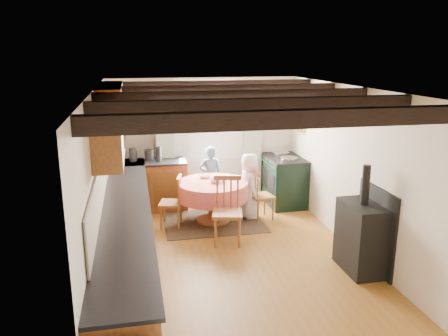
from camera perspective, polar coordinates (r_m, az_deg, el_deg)
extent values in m
cube|color=#956021|center=(6.49, 1.45, -11.65)|extent=(3.60, 5.50, 0.00)
cube|color=white|center=(5.84, 1.60, 9.96)|extent=(3.60, 5.50, 0.00)
cube|color=silver|center=(8.68, -2.59, 3.52)|extent=(3.60, 0.00, 2.40)
cube|color=silver|center=(3.62, 11.70, -13.32)|extent=(3.60, 0.00, 2.40)
cube|color=silver|center=(5.93, -15.69, -2.34)|extent=(0.00, 5.50, 2.40)
cube|color=silver|center=(6.69, 16.72, -0.50)|extent=(0.00, 5.50, 2.40)
cube|color=black|center=(3.94, 8.27, 6.21)|extent=(3.60, 0.16, 0.16)
cube|color=black|center=(4.88, 4.29, 7.94)|extent=(3.60, 0.16, 0.16)
cube|color=black|center=(5.85, 1.60, 9.08)|extent=(3.60, 0.16, 0.16)
cube|color=black|center=(6.82, -0.34, 9.89)|extent=(3.60, 0.16, 0.16)
cube|color=black|center=(7.80, -1.80, 10.49)|extent=(3.60, 0.16, 0.16)
cube|color=beige|center=(6.21, -15.33, -1.54)|extent=(0.02, 4.50, 0.55)
cube|color=beige|center=(8.57, -9.20, 3.19)|extent=(1.40, 0.02, 0.55)
cube|color=#9A5728|center=(6.17, -12.39, -8.97)|extent=(0.60, 5.30, 0.88)
cube|color=#9A5728|center=(8.48, -9.24, -2.23)|extent=(1.30, 0.60, 0.88)
cube|color=black|center=(6.00, -12.44, -4.93)|extent=(0.64, 5.30, 0.04)
cube|color=black|center=(8.34, -9.36, 0.75)|extent=(1.30, 0.64, 0.04)
cube|color=#9A5728|center=(6.94, -14.09, 6.54)|extent=(0.34, 1.80, 0.90)
cube|color=#9A5728|center=(5.46, -14.61, 3.87)|extent=(0.34, 0.90, 0.70)
cube|color=white|center=(8.62, -1.95, 6.14)|extent=(1.34, 0.03, 1.54)
cube|color=white|center=(8.62, -1.95, 6.14)|extent=(1.20, 0.01, 1.40)
cube|color=#B0CEA0|center=(8.52, -7.47, 2.51)|extent=(0.35, 0.10, 2.10)
cube|color=#B0CEA0|center=(8.80, 3.64, 2.99)|extent=(0.35, 0.10, 2.10)
cylinder|color=black|center=(8.47, -1.89, 10.07)|extent=(2.00, 0.03, 0.03)
cube|color=gold|center=(8.63, 9.62, 6.62)|extent=(0.04, 0.50, 0.60)
cylinder|color=silver|center=(8.80, 4.22, 6.94)|extent=(0.30, 0.02, 0.30)
cube|color=#4A3E2E|center=(7.83, -1.40, -6.85)|extent=(1.70, 1.32, 0.01)
imported|color=#415C6F|center=(8.40, -1.73, -1.14)|extent=(0.44, 0.30, 1.18)
imported|color=white|center=(7.88, 3.25, -2.29)|extent=(0.38, 0.58, 1.17)
imported|color=silver|center=(7.87, -2.41, -1.03)|extent=(0.28, 0.28, 0.05)
imported|color=silver|center=(7.57, -1.09, -1.61)|extent=(0.28, 0.28, 0.06)
imported|color=silver|center=(7.61, -0.06, -1.39)|extent=(0.14, 0.14, 0.09)
cylinder|color=#262628|center=(8.36, -11.54, 1.67)|extent=(0.14, 0.14, 0.24)
cylinder|color=#262628|center=(8.41, -9.52, 1.67)|extent=(0.17, 0.17, 0.19)
cylinder|color=#262628|center=(8.24, -8.32, 1.77)|extent=(0.10, 0.10, 0.28)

